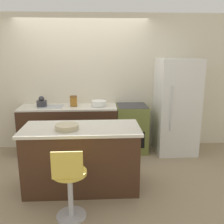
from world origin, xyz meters
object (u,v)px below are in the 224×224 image
Objects in this scene: kettle at (42,102)px; refrigerator at (176,106)px; mixing_bowl at (99,103)px; oven_range at (132,128)px; stool_chair at (70,185)px.

refrigerator is at bearing -1.74° from kettle.
mixing_bowl is at bearing 177.00° from refrigerator.
kettle is (-1.69, 0.01, 0.53)m from oven_range.
stool_chair is at bearing -99.54° from mixing_bowl.
stool_chair is 2.13m from mixing_bowl.
stool_chair is (-1.80, -1.96, -0.46)m from refrigerator.
refrigerator is 1.99× the size of stool_chair.
refrigerator is 1.46m from mixing_bowl.
oven_range is 1.02× the size of stool_chair.
kettle is 1.06m from mixing_bowl.
kettle reaches higher than mixing_bowl.
mixing_bowl reaches higher than oven_range.
kettle reaches higher than stool_chair.
refrigerator reaches higher than oven_range.
mixing_bowl is at bearing 178.84° from oven_range.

